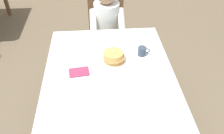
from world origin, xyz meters
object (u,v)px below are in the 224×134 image
at_px(diner_person, 107,23).
at_px(cup_coffee, 142,51).
at_px(chair_diner, 106,27).
at_px(breakfast_stack, 114,57).
at_px(dining_table_main, 110,84).
at_px(fork_left_of_plate, 93,64).
at_px(plate_breakfast, 114,61).
at_px(knife_right_of_plate, 135,62).
at_px(spoon_near_edge, 120,87).

distance_m(diner_person, cup_coffee, 0.80).
distance_m(chair_diner, breakfast_stack, 1.02).
bearing_deg(diner_person, dining_table_main, 87.79).
distance_m(breakfast_stack, cup_coffee, 0.29).
bearing_deg(breakfast_stack, fork_left_of_plate, -173.74).
height_order(dining_table_main, fork_left_of_plate, fork_left_of_plate).
distance_m(plate_breakfast, knife_right_of_plate, 0.19).
bearing_deg(plate_breakfast, breakfast_stack, 138.03).
relative_size(plate_breakfast, fork_left_of_plate, 1.56).
xyz_separation_m(dining_table_main, knife_right_of_plate, (0.24, 0.16, 0.09)).
bearing_deg(plate_breakfast, dining_table_main, -105.25).
bearing_deg(dining_table_main, breakfast_stack, 75.05).
bearing_deg(fork_left_of_plate, cup_coffee, -81.27).
relative_size(breakfast_stack, knife_right_of_plate, 0.97).
bearing_deg(spoon_near_edge, chair_diner, 91.20).
distance_m(plate_breakfast, fork_left_of_plate, 0.19).
height_order(diner_person, spoon_near_edge, diner_person).
xyz_separation_m(dining_table_main, diner_person, (0.04, 1.01, 0.02)).
relative_size(chair_diner, plate_breakfast, 3.32).
height_order(diner_person, fork_left_of_plate, diner_person).
height_order(dining_table_main, diner_person, diner_person).
bearing_deg(knife_right_of_plate, cup_coffee, -42.85).
bearing_deg(fork_left_of_plate, knife_right_of_plate, -94.23).
relative_size(chair_diner, diner_person, 0.83).
bearing_deg(diner_person, cup_coffee, 110.79).
bearing_deg(chair_diner, plate_breakfast, 90.62).
bearing_deg(knife_right_of_plate, chair_diner, 6.06).
bearing_deg(dining_table_main, cup_coffee, 39.92).
bearing_deg(plate_breakfast, fork_left_of_plate, -173.99).
bearing_deg(knife_right_of_plate, dining_table_main, 118.97).
xyz_separation_m(plate_breakfast, breakfast_stack, (-0.00, 0.00, 0.05)).
height_order(fork_left_of_plate, spoon_near_edge, same).
distance_m(chair_diner, spoon_near_edge, 1.33).
xyz_separation_m(diner_person, plate_breakfast, (0.01, -0.83, 0.08)).
xyz_separation_m(chair_diner, fork_left_of_plate, (-0.18, -1.01, 0.21)).
relative_size(plate_breakfast, breakfast_stack, 1.44).
height_order(plate_breakfast, cup_coffee, cup_coffee).
height_order(dining_table_main, plate_breakfast, plate_breakfast).
relative_size(fork_left_of_plate, spoon_near_edge, 1.20).
height_order(cup_coffee, fork_left_of_plate, cup_coffee).
height_order(breakfast_stack, fork_left_of_plate, breakfast_stack).
relative_size(dining_table_main, spoon_near_edge, 10.16).
xyz_separation_m(dining_table_main, spoon_near_edge, (0.07, -0.14, 0.09)).
distance_m(dining_table_main, fork_left_of_plate, 0.23).
xyz_separation_m(diner_person, breakfast_stack, (0.01, -0.83, 0.13)).
height_order(chair_diner, spoon_near_edge, chair_diner).
bearing_deg(knife_right_of_plate, diner_person, 8.05).
xyz_separation_m(diner_person, fork_left_of_plate, (-0.18, -0.85, 0.07)).
bearing_deg(knife_right_of_plate, spoon_near_edge, 145.80).
xyz_separation_m(plate_breakfast, fork_left_of_plate, (-0.19, -0.02, -0.01)).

